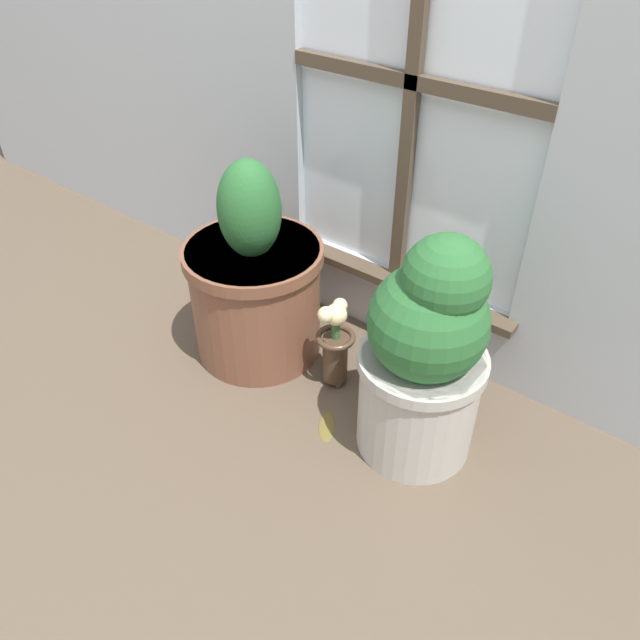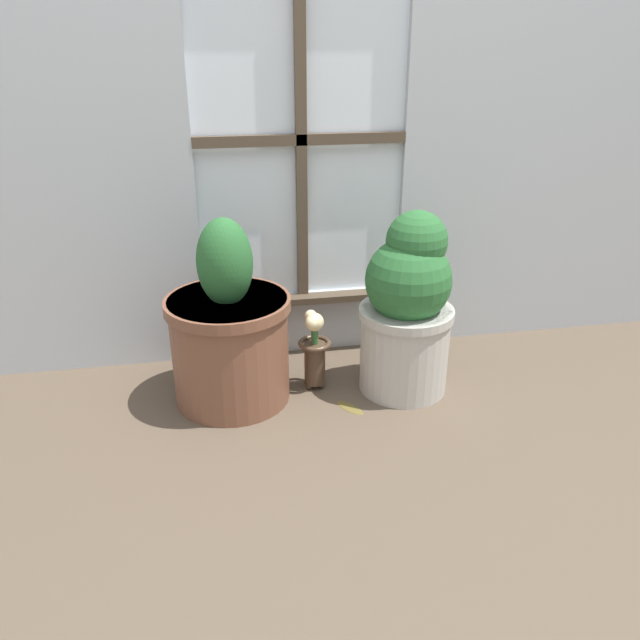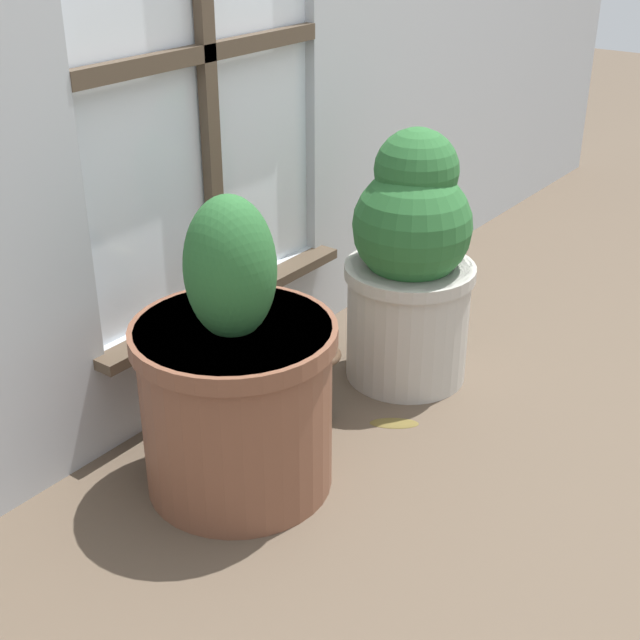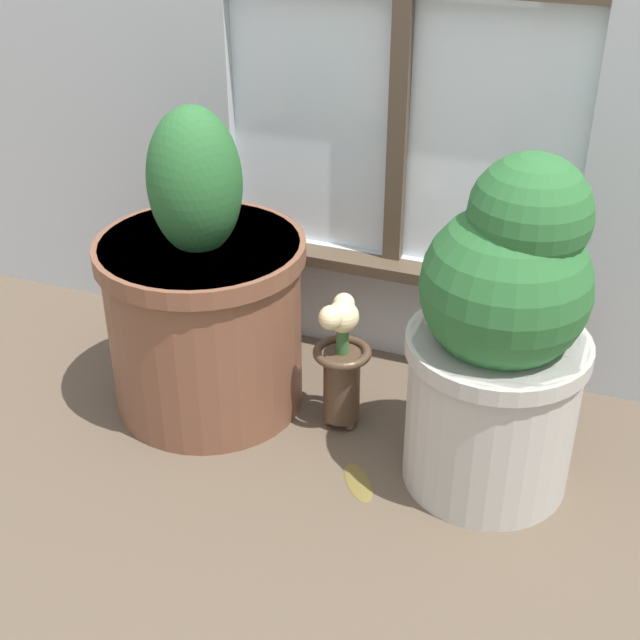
{
  "view_description": "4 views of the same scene",
  "coord_description": "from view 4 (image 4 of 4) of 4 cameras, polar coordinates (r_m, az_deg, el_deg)",
  "views": [
    {
      "loc": [
        0.75,
        -0.83,
        1.24
      ],
      "look_at": [
        -0.06,
        0.23,
        0.2
      ],
      "focal_mm": 35.0,
      "sensor_mm": 36.0,
      "label": 1
    },
    {
      "loc": [
        -0.32,
        -1.57,
        1.08
      ],
      "look_at": [
        0.0,
        0.19,
        0.27
      ],
      "focal_mm": 35.0,
      "sensor_mm": 36.0,
      "label": 2
    },
    {
      "loc": [
        -1.36,
        -0.79,
        1.1
      ],
      "look_at": [
        -0.06,
        0.18,
        0.28
      ],
      "focal_mm": 50.0,
      "sensor_mm": 36.0,
      "label": 3
    },
    {
      "loc": [
        0.45,
        -1.08,
        1.06
      ],
      "look_at": [
        -0.06,
        0.24,
        0.22
      ],
      "focal_mm": 50.0,
      "sensor_mm": 36.0,
      "label": 4
    }
  ],
  "objects": [
    {
      "name": "ground_plane",
      "position": [
        1.58,
        -1.29,
        -11.49
      ],
      "size": [
        10.0,
        10.0,
        0.0
      ],
      "primitive_type": "plane",
      "color": "brown"
    },
    {
      "name": "potted_plant_left",
      "position": [
        1.71,
        -7.45,
        1.32
      ],
      "size": [
        0.39,
        0.39,
        0.61
      ],
      "color": "brown",
      "rests_on": "ground_plane"
    },
    {
      "name": "flower_vase",
      "position": [
        1.66,
        1.38,
        -2.59
      ],
      "size": [
        0.11,
        0.11,
        0.27
      ],
      "color": "#473323",
      "rests_on": "ground_plane"
    },
    {
      "name": "potted_plant_right",
      "position": [
        1.48,
        11.5,
        -1.16
      ],
      "size": [
        0.31,
        0.31,
        0.61
      ],
      "color": "#B7B2A8",
      "rests_on": "ground_plane"
    },
    {
      "name": "fallen_leaf",
      "position": [
        1.61,
        2.47,
        -10.24
      ],
      "size": [
        0.1,
        0.12,
        0.01
      ],
      "color": "brown",
      "rests_on": "ground_plane"
    }
  ]
}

